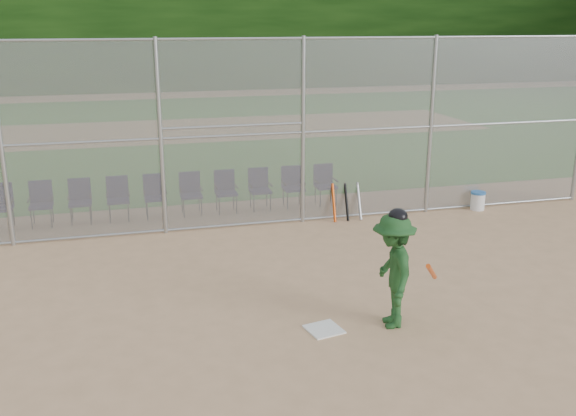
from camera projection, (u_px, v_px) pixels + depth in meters
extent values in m
plane|color=tan|center=(332.00, 327.00, 9.38)|extent=(100.00, 100.00, 0.00)
plane|color=#29671F|center=(190.00, 130.00, 26.06)|extent=(100.00, 100.00, 0.00)
plane|color=tan|center=(190.00, 130.00, 26.06)|extent=(24.00, 24.00, 0.00)
cube|color=gray|center=(257.00, 134.00, 13.45)|extent=(16.00, 0.02, 4.00)
cylinder|color=#9EA3A8|center=(256.00, 38.00, 12.90)|extent=(16.00, 0.05, 0.05)
cube|color=black|center=(155.00, 0.00, 40.26)|extent=(80.00, 5.00, 11.00)
cube|color=white|center=(324.00, 329.00, 9.28)|extent=(0.56, 0.56, 0.02)
imported|color=#1D491F|center=(393.00, 271.00, 9.21)|extent=(0.83, 1.20, 1.70)
ellipsoid|color=black|center=(396.00, 216.00, 8.97)|extent=(0.27, 0.30, 0.23)
cylinder|color=#E54F15|center=(432.00, 272.00, 8.91)|extent=(0.50, 0.65, 0.49)
cylinder|color=white|center=(478.00, 202.00, 15.09)|extent=(0.33, 0.33, 0.39)
cylinder|color=#2865B1|center=(478.00, 193.00, 15.03)|extent=(0.35, 0.35, 0.05)
cylinder|color=#D84C14|center=(334.00, 203.00, 14.21)|extent=(0.06, 0.30, 0.83)
cylinder|color=black|center=(347.00, 202.00, 14.28)|extent=(0.06, 0.33, 0.82)
cylinder|color=#B2B2B7|center=(359.00, 201.00, 14.36)|extent=(0.06, 0.36, 0.82)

